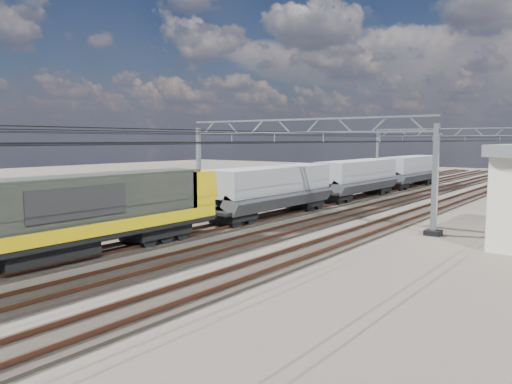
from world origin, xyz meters
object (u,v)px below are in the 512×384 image
Objects in this scene: catenary_gantry_mid at (298,165)px; hopper_wagon_lead at (272,187)px; hopper_wagon_mid at (358,176)px; hopper_wagon_third at (410,169)px; catenary_gantry_far at (448,153)px; locomotive at (42,216)px.

catenary_gantry_mid is 2.62m from hopper_wagon_lead.
hopper_wagon_mid is at bearing 98.18° from catenary_gantry_mid.
catenary_gantry_mid is 1.53× the size of hopper_wagon_third.
catenary_gantry_far reaches higher than hopper_wagon_mid.
catenary_gantry_far is 36.38m from hopper_wagon_lead.
catenary_gantry_mid and catenary_gantry_far have the same top height.
hopper_wagon_mid is (0.00, 14.20, 0.00)m from hopper_wagon_lead.
hopper_wagon_lead and hopper_wagon_third have the same top height.
locomotive is (-2.00, -17.98, -1.58)m from catenary_gantry_mid.
locomotive reaches higher than hopper_wagon_third.
locomotive reaches higher than hopper_wagon_lead.
catenary_gantry_mid is 1.00× the size of catenary_gantry_far.
hopper_wagon_third is (-0.00, 46.10, -0.09)m from locomotive.
hopper_wagon_third is (0.00, 28.40, 0.00)m from hopper_wagon_lead.
locomotive is 31.90m from hopper_wagon_mid.
hopper_wagon_third is at bearing -104.24° from catenary_gantry_far.
hopper_wagon_mid is at bearing 90.00° from locomotive.
catenary_gantry_far is at bearing 75.76° from hopper_wagon_third.
catenary_gantry_far is 1.53× the size of hopper_wagon_third.
hopper_wagon_lead is at bearing -90.00° from hopper_wagon_mid.
catenary_gantry_far is at bearing 87.88° from locomotive.
locomotive is at bearing -90.00° from hopper_wagon_mid.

